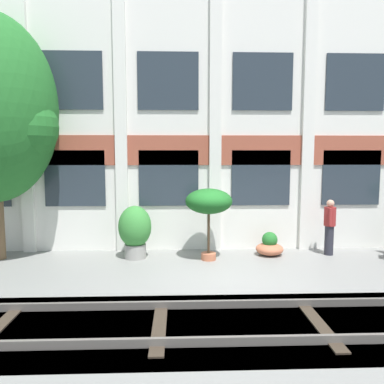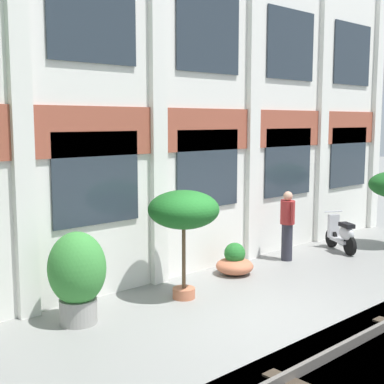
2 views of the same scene
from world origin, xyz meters
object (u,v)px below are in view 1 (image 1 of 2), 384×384
object	(u,v)px
potted_plant_fluted_column	(135,230)
potted_plant_terracotta_small	(209,203)
potted_plant_wide_bowl	(270,246)
resident_by_doorway	(330,225)

from	to	relation	value
potted_plant_fluted_column	potted_plant_terracotta_small	world-z (taller)	potted_plant_terracotta_small
potted_plant_fluted_column	potted_plant_wide_bowl	bearing A→B (deg)	2.62
potted_plant_fluted_column	resident_by_doorway	xyz separation A→B (m)	(5.72, 0.14, 0.06)
potted_plant_terracotta_small	potted_plant_wide_bowl	world-z (taller)	potted_plant_terracotta_small
potted_plant_terracotta_small	potted_plant_wide_bowl	distance (m)	2.34
potted_plant_wide_bowl	resident_by_doorway	distance (m)	1.88
potted_plant_fluted_column	potted_plant_terracotta_small	distance (m)	2.26
resident_by_doorway	potted_plant_fluted_column	bearing A→B (deg)	-157.65
potted_plant_fluted_column	potted_plant_terracotta_small	xyz separation A→B (m)	(2.10, -0.24, 0.80)
potted_plant_fluted_column	potted_plant_wide_bowl	world-z (taller)	potted_plant_fluted_column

